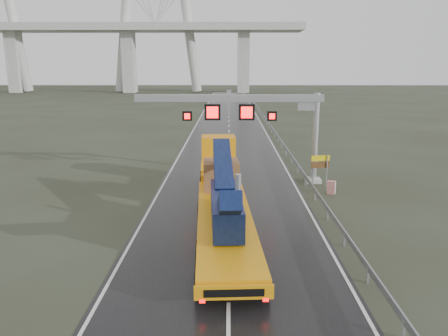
{
  "coord_description": "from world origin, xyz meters",
  "views": [
    {
      "loc": [
        0.0,
        -16.53,
        9.29
      ],
      "look_at": [
        -0.29,
        9.35,
        3.2
      ],
      "focal_mm": 35.0,
      "sensor_mm": 36.0,
      "label": 1
    }
  ],
  "objects_px": {
    "sign_gantry": "(256,113)",
    "heavy_haul_truck": "(222,186)",
    "exit_sign_pair": "(320,165)",
    "striped_barrier": "(331,187)"
  },
  "relations": [
    {
      "from": "sign_gantry",
      "to": "heavy_haul_truck",
      "type": "relative_size",
      "value": 0.74
    },
    {
      "from": "striped_barrier",
      "to": "exit_sign_pair",
      "type": "bearing_deg",
      "value": 127.96
    },
    {
      "from": "heavy_haul_truck",
      "to": "exit_sign_pair",
      "type": "relative_size",
      "value": 7.87
    },
    {
      "from": "sign_gantry",
      "to": "exit_sign_pair",
      "type": "height_order",
      "value": "sign_gantry"
    },
    {
      "from": "sign_gantry",
      "to": "heavy_haul_truck",
      "type": "distance_m",
      "value": 9.02
    },
    {
      "from": "exit_sign_pair",
      "to": "heavy_haul_truck",
      "type": "bearing_deg",
      "value": -151.44
    },
    {
      "from": "heavy_haul_truck",
      "to": "striped_barrier",
      "type": "height_order",
      "value": "heavy_haul_truck"
    },
    {
      "from": "sign_gantry",
      "to": "exit_sign_pair",
      "type": "relative_size",
      "value": 5.81
    },
    {
      "from": "sign_gantry",
      "to": "heavy_haul_truck",
      "type": "height_order",
      "value": "sign_gantry"
    },
    {
      "from": "heavy_haul_truck",
      "to": "striped_barrier",
      "type": "distance_m",
      "value": 9.27
    }
  ]
}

